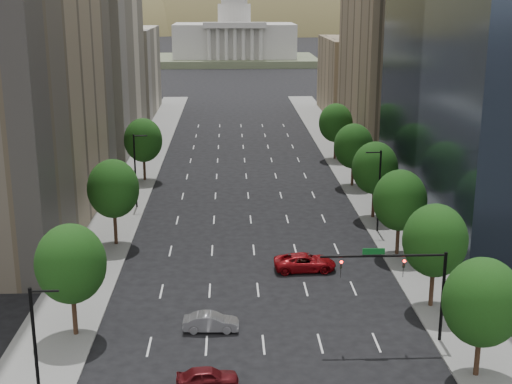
{
  "coord_description": "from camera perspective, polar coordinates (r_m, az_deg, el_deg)",
  "views": [
    {
      "loc": [
        -2.36,
        -16.85,
        24.67
      ],
      "look_at": [
        -0.05,
        42.93,
        8.0
      ],
      "focal_mm": 49.77,
      "sensor_mm": 36.0,
      "label": 1
    }
  ],
  "objects": [
    {
      "name": "streetlight_ln",
      "position": [
        84.94,
        -9.65,
        1.85
      ],
      "size": [
        1.7,
        0.2,
        9.0
      ],
      "color": "black",
      "rests_on": "ground"
    },
    {
      "name": "car_silver",
      "position": [
        54.81,
        -3.64,
        -10.4
      ],
      "size": [
        4.28,
        1.6,
        1.4
      ],
      "primitive_type": "imported",
      "rotation": [
        0.0,
        0.0,
        1.54
      ],
      "color": "gray",
      "rests_on": "ground"
    },
    {
      "name": "tree_left_1",
      "position": [
        72.29,
        -11.4,
        0.26
      ],
      "size": [
        5.2,
        5.2,
        8.97
      ],
      "color": "#382316",
      "rests_on": "ground"
    },
    {
      "name": "tree_right_2",
      "position": [
        69.54,
        11.48,
        -0.66
      ],
      "size": [
        5.2,
        5.2,
        8.61
      ],
      "color": "#382316",
      "rests_on": "ground"
    },
    {
      "name": "tree_right_5",
      "position": [
        109.74,
        6.42,
        5.54
      ],
      "size": [
        5.2,
        5.2,
        8.75
      ],
      "color": "#382316",
      "rests_on": "ground"
    },
    {
      "name": "tree_left_2",
      "position": [
        97.43,
        -9.06,
        4.13
      ],
      "size": [
        5.2,
        5.2,
        8.68
      ],
      "color": "#382316",
      "rests_on": "ground"
    },
    {
      "name": "sidewalk_right",
      "position": [
        82.64,
        10.38,
        -2.01
      ],
      "size": [
        6.0,
        200.0,
        0.15
      ],
      "primitive_type": "cube",
      "color": "slate",
      "rests_on": "ground"
    },
    {
      "name": "capitol",
      "position": [
        267.05,
        -1.74,
        12.11
      ],
      "size": [
        60.0,
        40.0,
        35.2
      ],
      "color": "#596647",
      "rests_on": "ground"
    },
    {
      "name": "streetlight_rn",
      "position": [
        76.19,
        9.83,
        0.25
      ],
      "size": [
        1.7,
        0.2,
        9.0
      ],
      "color": "black",
      "rests_on": "ground"
    },
    {
      "name": "car_maroon",
      "position": [
        47.7,
        -3.92,
        -14.65
      ],
      "size": [
        4.21,
        2.05,
        1.38
      ],
      "primitive_type": "imported",
      "rotation": [
        0.0,
        0.0,
        1.68
      ],
      "color": "#550E12",
      "rests_on": "ground"
    },
    {
      "name": "tree_right_3",
      "position": [
        80.78,
        9.54,
        1.91
      ],
      "size": [
        5.2,
        5.2,
        8.89
      ],
      "color": "#382316",
      "rests_on": "ground"
    },
    {
      "name": "tree_right_0",
      "position": [
        48.89,
        17.73,
        -8.44
      ],
      "size": [
        5.2,
        5.2,
        8.39
      ],
      "color": "#382316",
      "rests_on": "ground"
    },
    {
      "name": "tree_right_4",
      "position": [
        94.29,
        7.84,
        3.67
      ],
      "size": [
        5.2,
        5.2,
        8.46
      ],
      "color": "#382316",
      "rests_on": "ground"
    },
    {
      "name": "streetlight_ls",
      "position": [
        43.28,
        -17.19,
        -12.45
      ],
      "size": [
        1.7,
        0.2,
        9.0
      ],
      "color": "black",
      "rests_on": "ground"
    },
    {
      "name": "parking_tan_right",
      "position": [
        120.4,
        11.12,
        10.68
      ],
      "size": [
        14.0,
        30.0,
        30.0
      ],
      "primitive_type": "cube",
      "color": "#8C7759",
      "rests_on": "ground"
    },
    {
      "name": "filler_left",
      "position": [
        155.31,
        -10.73,
        9.51
      ],
      "size": [
        14.0,
        26.0,
        18.0
      ],
      "primitive_type": "cube",
      "color": "beige",
      "rests_on": "ground"
    },
    {
      "name": "tree_right_1",
      "position": [
        58.47,
        14.19,
        -3.81
      ],
      "size": [
        5.2,
        5.2,
        8.75
      ],
      "color": "#382316",
      "rests_on": "ground"
    },
    {
      "name": "midrise_cream_left",
      "position": [
        122.18,
        -13.17,
        11.81
      ],
      "size": [
        14.0,
        30.0,
        35.0
      ],
      "primitive_type": "cube",
      "color": "beige",
      "rests_on": "ground"
    },
    {
      "name": "tree_left_0",
      "position": [
        53.66,
        -14.66,
        -5.61
      ],
      "size": [
        5.2,
        5.2,
        8.75
      ],
      "color": "#382316",
      "rests_on": "ground"
    },
    {
      "name": "foothills",
      "position": [
        620.5,
        1.24,
        9.79
      ],
      "size": [
        720.0,
        413.0,
        263.0
      ],
      "color": "olive",
      "rests_on": "ground"
    },
    {
      "name": "filler_right",
      "position": [
        153.23,
        8.19,
        9.17
      ],
      "size": [
        14.0,
        26.0,
        16.0
      ],
      "primitive_type": "cube",
      "color": "#8C7759",
      "rests_on": "ground"
    },
    {
      "name": "sidewalk_left",
      "position": [
        81.75,
        -11.37,
        -2.25
      ],
      "size": [
        6.0,
        200.0,
        0.15
      ],
      "primitive_type": "cube",
      "color": "slate",
      "rests_on": "ground"
    },
    {
      "name": "car_red_far",
      "position": [
        66.07,
        3.96,
        -5.65
      ],
      "size": [
        5.85,
        2.94,
        1.59
      ],
      "primitive_type": "imported",
      "rotation": [
        0.0,
        0.0,
        1.62
      ],
      "color": "maroon",
      "rests_on": "ground"
    },
    {
      "name": "traffic_signal",
      "position": [
        52.35,
        12.29,
        -6.67
      ],
      "size": [
        9.12,
        0.4,
        7.38
      ],
      "color": "black",
      "rests_on": "ground"
    }
  ]
}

